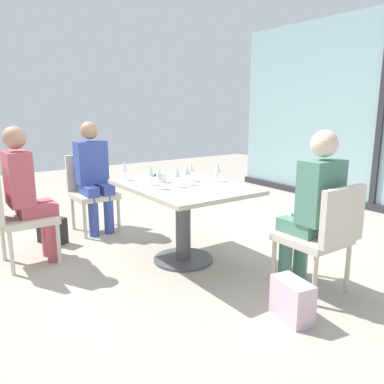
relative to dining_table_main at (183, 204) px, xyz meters
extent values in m
plane|color=#A89E8E|center=(0.00, 0.00, -0.55)|extent=(12.00, 12.00, 0.00)
cube|color=#94B7BC|center=(0.00, 3.20, 0.80)|extent=(5.12, 0.03, 2.70)
cube|color=#2D2D33|center=(0.00, 3.17, 0.80)|extent=(0.08, 0.06, 2.70)
cube|color=#2D2D33|center=(0.00, 3.17, -0.50)|extent=(5.12, 0.10, 0.10)
cube|color=#BCB29E|center=(0.00, 0.00, 0.16)|extent=(1.26, 0.91, 0.04)
cylinder|color=#4C4C51|center=(0.00, 0.00, -0.20)|extent=(0.14, 0.14, 0.69)
cylinder|color=#4C4C51|center=(0.00, 0.00, -0.54)|extent=(0.56, 0.56, 0.02)
cube|color=beige|center=(1.05, 0.51, -0.13)|extent=(0.46, 0.46, 0.06)
cube|color=beige|center=(1.30, 0.51, 0.11)|extent=(0.05, 0.46, 0.42)
cylinder|color=beige|center=(0.85, 0.71, -0.35)|extent=(0.04, 0.04, 0.39)
cylinder|color=beige|center=(0.85, 0.31, -0.35)|extent=(0.04, 0.04, 0.39)
cylinder|color=beige|center=(1.25, 0.71, -0.35)|extent=(0.04, 0.04, 0.39)
cylinder|color=beige|center=(1.25, 0.31, -0.35)|extent=(0.04, 0.04, 0.39)
cube|color=beige|center=(-1.33, -0.34, -0.13)|extent=(0.46, 0.46, 0.06)
cube|color=beige|center=(-1.58, -0.34, 0.11)|extent=(0.05, 0.46, 0.42)
cylinder|color=beige|center=(-1.13, -0.54, -0.35)|extent=(0.04, 0.04, 0.39)
cylinder|color=beige|center=(-1.13, -0.14, -0.35)|extent=(0.04, 0.04, 0.39)
cylinder|color=beige|center=(-1.53, -0.54, -0.35)|extent=(0.04, 0.04, 0.39)
cylinder|color=beige|center=(-1.53, -0.14, -0.35)|extent=(0.04, 0.04, 0.39)
cube|color=beige|center=(-0.77, -1.18, -0.13)|extent=(0.46, 0.46, 0.06)
cylinder|color=beige|center=(-0.57, -0.98, -0.35)|extent=(0.04, 0.04, 0.39)
cylinder|color=beige|center=(-0.97, -0.98, -0.35)|extent=(0.04, 0.04, 0.39)
cylinder|color=beige|center=(-0.57, -1.38, -0.35)|extent=(0.04, 0.04, 0.39)
cylinder|color=beige|center=(-0.97, -1.38, -0.35)|extent=(0.04, 0.04, 0.39)
cylinder|color=#4C7F6B|center=(0.88, 0.60, -0.32)|extent=(0.11, 0.11, 0.45)
cube|color=#4C7F6B|center=(0.97, 0.60, -0.04)|extent=(0.32, 0.13, 0.11)
cylinder|color=#4C7F6B|center=(0.88, 0.42, -0.32)|extent=(0.11, 0.11, 0.45)
cube|color=#4C7F6B|center=(0.97, 0.42, -0.04)|extent=(0.32, 0.13, 0.11)
cube|color=#4C7F6B|center=(1.10, 0.51, 0.25)|extent=(0.20, 0.34, 0.48)
sphere|color=beige|center=(1.10, 0.51, 0.61)|extent=(0.20, 0.20, 0.20)
cylinder|color=#384C9E|center=(-1.16, -0.43, -0.32)|extent=(0.11, 0.11, 0.45)
cube|color=#384C9E|center=(-1.25, -0.43, -0.04)|extent=(0.32, 0.13, 0.11)
cylinder|color=#384C9E|center=(-1.16, -0.25, -0.32)|extent=(0.11, 0.11, 0.45)
cube|color=#384C9E|center=(-1.25, -0.25, -0.04)|extent=(0.32, 0.13, 0.11)
cube|color=#384C9E|center=(-1.38, -0.34, 0.25)|extent=(0.20, 0.34, 0.48)
sphere|color=tan|center=(-1.38, -0.34, 0.61)|extent=(0.20, 0.20, 0.20)
cylinder|color=#B24C56|center=(-0.68, -1.01, -0.32)|extent=(0.11, 0.11, 0.45)
cube|color=#B24C56|center=(-0.68, -1.10, -0.04)|extent=(0.13, 0.32, 0.11)
cylinder|color=#B24C56|center=(-0.86, -1.01, -0.32)|extent=(0.11, 0.11, 0.45)
cube|color=#B24C56|center=(-0.86, -1.10, -0.04)|extent=(0.13, 0.32, 0.11)
cube|color=#B24C56|center=(-0.77, -1.23, 0.25)|extent=(0.34, 0.20, 0.48)
sphere|color=tan|center=(-0.77, -1.23, 0.61)|extent=(0.20, 0.20, 0.20)
cylinder|color=silver|center=(0.04, -0.27, 0.18)|extent=(0.06, 0.06, 0.00)
cylinder|color=silver|center=(0.04, -0.27, 0.23)|extent=(0.01, 0.01, 0.08)
cone|color=silver|center=(0.04, -0.27, 0.32)|extent=(0.07, 0.07, 0.09)
cylinder|color=silver|center=(-0.12, 0.17, 0.18)|extent=(0.06, 0.06, 0.00)
cylinder|color=silver|center=(-0.12, 0.17, 0.23)|extent=(0.01, 0.01, 0.08)
cone|color=silver|center=(-0.12, 0.17, 0.32)|extent=(0.07, 0.07, 0.09)
cylinder|color=silver|center=(0.01, 0.03, 0.18)|extent=(0.06, 0.06, 0.00)
cylinder|color=silver|center=(0.01, 0.03, 0.23)|extent=(0.01, 0.01, 0.08)
cone|color=silver|center=(0.01, 0.03, 0.32)|extent=(0.07, 0.07, 0.09)
cylinder|color=silver|center=(-0.51, -0.34, 0.18)|extent=(0.06, 0.06, 0.00)
cylinder|color=silver|center=(-0.51, -0.34, 0.23)|extent=(0.01, 0.01, 0.08)
cone|color=silver|center=(-0.51, -0.34, 0.32)|extent=(0.07, 0.07, 0.09)
cylinder|color=silver|center=(0.05, -0.10, 0.18)|extent=(0.06, 0.06, 0.00)
cylinder|color=silver|center=(0.05, -0.10, 0.23)|extent=(0.01, 0.01, 0.08)
cone|color=silver|center=(0.05, -0.10, 0.32)|extent=(0.07, 0.07, 0.09)
cylinder|color=silver|center=(-0.16, -0.25, 0.18)|extent=(0.06, 0.06, 0.00)
cylinder|color=silver|center=(-0.16, -0.25, 0.23)|extent=(0.01, 0.01, 0.08)
cone|color=silver|center=(-0.16, -0.25, 0.32)|extent=(0.07, 0.07, 0.09)
cylinder|color=silver|center=(0.05, 0.36, 0.18)|extent=(0.06, 0.06, 0.00)
cylinder|color=silver|center=(0.05, 0.36, 0.23)|extent=(0.01, 0.01, 0.08)
cone|color=silver|center=(0.05, 0.36, 0.32)|extent=(0.07, 0.07, 0.09)
cylinder|color=white|center=(-0.21, -0.09, 0.23)|extent=(0.08, 0.08, 0.09)
cube|color=black|center=(-0.56, 0.05, 0.19)|extent=(0.13, 0.16, 0.01)
cube|color=beige|center=(1.28, 0.04, -0.41)|extent=(0.32, 0.21, 0.28)
cube|color=#232328|center=(-1.20, -0.87, -0.41)|extent=(0.34, 0.27, 0.28)
camera|label=1|loc=(2.87, -1.90, 0.88)|focal=36.32mm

